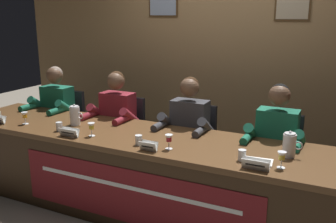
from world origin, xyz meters
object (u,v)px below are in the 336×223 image
object	(u,v)px
nameplate_right	(256,164)
water_pitcher_left_side	(75,115)
water_cup_left	(59,127)
chair_center	(194,150)
chair_far_left	(66,129)
water_cup_center	(139,141)
panelist_far_left	(53,111)
panelist_right	(275,142)
document_stack_right	(258,162)
panelist_center	(186,130)
nameplate_left	(69,132)
juice_glass_left	(91,127)
panelist_left	(114,119)
juice_glass_right	(282,157)
juice_glass_center	(169,139)
chair_left	(125,138)
water_cup_right	(242,156)
chair_right	(277,163)
water_pitcher_right_side	(289,145)
nameplate_center	(148,146)
juice_glass_far_left	(25,116)
conference_table	(161,166)

from	to	relation	value
nameplate_right	water_pitcher_left_side	world-z (taller)	water_pitcher_left_side
water_cup_left	chair_center	distance (m)	1.38
chair_far_left	water_cup_center	distance (m)	1.82
panelist_far_left	panelist_right	distance (m)	2.57
water_cup_center	panelist_right	bearing A→B (deg)	33.58
document_stack_right	panelist_far_left	bearing A→B (deg)	166.43
water_cup_left	panelist_center	size ratio (longest dim) A/B	0.07
nameplate_left	juice_glass_left	bearing A→B (deg)	30.90
panelist_left	nameplate_left	distance (m)	0.76
juice_glass_right	water_pitcher_left_side	xyz separation A→B (m)	(-2.05, 0.23, 0.01)
juice_glass_center	document_stack_right	size ratio (longest dim) A/B	0.55
water_cup_left	water_cup_center	xyz separation A→B (m)	(0.87, -0.01, 0.00)
panelist_center	water_cup_left	bearing A→B (deg)	-147.34
chair_left	water_cup_left	bearing A→B (deg)	-101.33
water_cup_right	document_stack_right	bearing A→B (deg)	7.29
nameplate_right	chair_right	bearing A→B (deg)	90.24
water_cup_center	water_pitcher_right_side	world-z (taller)	water_pitcher_right_side
water_pitcher_left_side	nameplate_center	bearing A→B (deg)	-18.12
juice_glass_left	chair_right	xyz separation A→B (m)	(1.51, 0.85, -0.39)
panelist_left	juice_glass_center	distance (m)	1.18
chair_far_left	panelist_left	xyz separation A→B (m)	(0.86, -0.20, 0.28)
chair_far_left	juice_glass_left	xyz separation A→B (m)	(1.05, -0.85, 0.39)
juice_glass_far_left	panelist_left	world-z (taller)	panelist_left
conference_table	panelist_left	distance (m)	1.03
nameplate_left	water_cup_left	size ratio (longest dim) A/B	2.34
water_cup_right	water_pitcher_right_side	size ratio (longest dim) A/B	0.40
chair_left	chair_right	world-z (taller)	same
panelist_left	panelist_right	bearing A→B (deg)	0.00
nameplate_center	chair_right	bearing A→B (deg)	47.98
chair_center	conference_table	bearing A→B (deg)	-90.23
chair_left	water_cup_center	bearing A→B (deg)	-51.03
juice_glass_right	water_cup_left	bearing A→B (deg)	-179.79
panelist_left	nameplate_left	bearing A→B (deg)	-88.03
nameplate_center	panelist_right	size ratio (longest dim) A/B	0.12
panelist_center	juice_glass_left	bearing A→B (deg)	-135.22
document_stack_right	water_pitcher_left_side	bearing A→B (deg)	174.15
water_cup_right	water_pitcher_right_side	xyz separation A→B (m)	(0.31, 0.24, 0.06)
nameplate_center	document_stack_right	world-z (taller)	nameplate_center
water_cup_left	water_cup_right	size ratio (longest dim) A/B	1.00
panelist_far_left	nameplate_center	bearing A→B (deg)	-24.04
panelist_far_left	nameplate_right	distance (m)	2.68
panelist_right	water_pitcher_right_side	distance (m)	0.45
panelist_far_left	chair_center	distance (m)	1.74
water_pitcher_left_side	panelist_far_left	bearing A→B (deg)	148.06
conference_table	water_cup_left	xyz separation A→B (m)	(-1.02, -0.12, 0.26)
conference_table	water_cup_center	distance (m)	0.32
nameplate_center	panelist_right	bearing A→B (deg)	41.31
nameplate_right	water_pitcher_left_side	distance (m)	1.92
nameplate_right	water_pitcher_left_side	bearing A→B (deg)	169.93
panelist_left	water_cup_left	size ratio (longest dim) A/B	14.50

